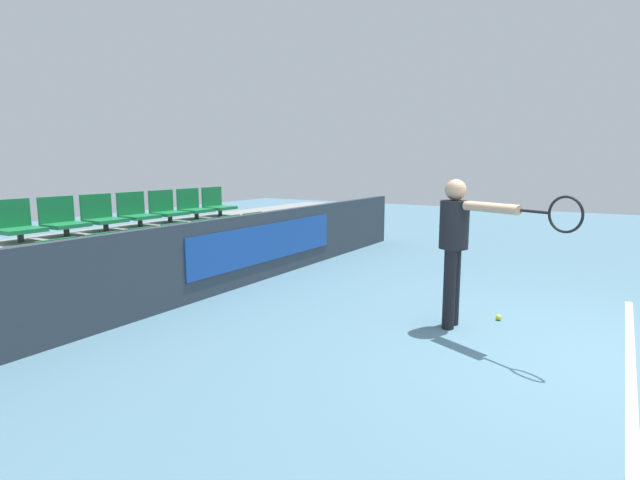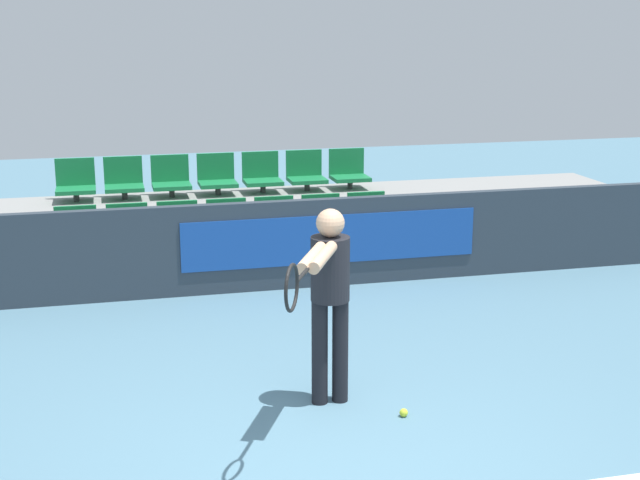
% 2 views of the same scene
% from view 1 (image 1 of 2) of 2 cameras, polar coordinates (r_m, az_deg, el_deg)
% --- Properties ---
extents(ground_plane, '(30.00, 30.00, 0.00)m').
position_cam_1_polar(ground_plane, '(5.25, 26.78, -11.84)').
color(ground_plane, slate).
extents(court_baseline, '(4.81, 0.08, 0.01)m').
position_cam_1_polar(court_baseline, '(5.25, 31.96, -12.22)').
color(court_baseline, white).
rests_on(court_baseline, ground).
extents(barrier_wall, '(10.84, 0.14, 1.02)m').
position_cam_1_polar(barrier_wall, '(6.90, -11.60, -1.83)').
color(barrier_wall, '#2D3842').
rests_on(barrier_wall, ground).
extents(bleacher_tier_front, '(10.44, 0.92, 0.41)m').
position_cam_1_polar(bleacher_tier_front, '(7.32, -14.79, -3.79)').
color(bleacher_tier_front, gray).
rests_on(bleacher_tier_front, ground).
extents(bleacher_tier_middle, '(10.44, 0.92, 0.82)m').
position_cam_1_polar(bleacher_tier_middle, '(7.96, -19.48, -1.48)').
color(bleacher_tier_middle, gray).
rests_on(bleacher_tier_middle, ground).
extents(stadium_chair_0, '(0.47, 0.42, 0.51)m').
position_cam_1_polar(stadium_chair_0, '(6.28, -27.19, -2.64)').
color(stadium_chair_0, '#333333').
rests_on(stadium_chair_0, bleacher_tier_front).
extents(stadium_chair_1, '(0.47, 0.42, 0.51)m').
position_cam_1_polar(stadium_chair_1, '(6.60, -22.91, -1.84)').
color(stadium_chair_1, '#333333').
rests_on(stadium_chair_1, bleacher_tier_front).
extents(stadium_chair_2, '(0.47, 0.42, 0.51)m').
position_cam_1_polar(stadium_chair_2, '(6.94, -19.04, -1.12)').
color(stadium_chair_2, '#333333').
rests_on(stadium_chair_2, bleacher_tier_front).
extents(stadium_chair_3, '(0.47, 0.42, 0.51)m').
position_cam_1_polar(stadium_chair_3, '(7.32, -15.56, -0.46)').
color(stadium_chair_3, '#333333').
rests_on(stadium_chair_3, bleacher_tier_front).
extents(stadium_chair_4, '(0.47, 0.42, 0.51)m').
position_cam_1_polar(stadium_chair_4, '(7.73, -12.43, 0.13)').
color(stadium_chair_4, '#333333').
rests_on(stadium_chair_4, bleacher_tier_front).
extents(stadium_chair_5, '(0.47, 0.42, 0.51)m').
position_cam_1_polar(stadium_chair_5, '(8.15, -9.62, 0.66)').
color(stadium_chair_5, '#333333').
rests_on(stadium_chair_5, bleacher_tier_front).
extents(stadium_chair_6, '(0.47, 0.42, 0.51)m').
position_cam_1_polar(stadium_chair_6, '(8.59, -7.10, 1.14)').
color(stadium_chair_6, '#333333').
rests_on(stadium_chair_6, bleacher_tier_front).
extents(stadium_chair_7, '(0.47, 0.42, 0.51)m').
position_cam_1_polar(stadium_chair_7, '(7.02, -31.40, 1.56)').
color(stadium_chair_7, '#333333').
rests_on(stadium_chair_7, bleacher_tier_middle).
extents(stadium_chair_8, '(0.47, 0.42, 0.51)m').
position_cam_1_polar(stadium_chair_8, '(7.30, -27.37, 2.11)').
color(stadium_chair_8, '#333333').
rests_on(stadium_chair_8, bleacher_tier_middle).
extents(stadium_chair_9, '(0.47, 0.42, 0.51)m').
position_cam_1_polar(stadium_chair_9, '(7.62, -23.66, 2.60)').
color(stadium_chair_9, '#333333').
rests_on(stadium_chair_9, bleacher_tier_middle).
extents(stadium_chair_10, '(0.47, 0.42, 0.51)m').
position_cam_1_polar(stadium_chair_10, '(7.97, -20.25, 3.03)').
color(stadium_chair_10, '#333333').
rests_on(stadium_chair_10, bleacher_tier_middle).
extents(stadium_chair_11, '(0.47, 0.42, 0.51)m').
position_cam_1_polar(stadium_chair_11, '(8.34, -17.14, 3.43)').
color(stadium_chair_11, '#333333').
rests_on(stadium_chair_11, bleacher_tier_middle).
extents(stadium_chair_12, '(0.47, 0.42, 0.51)m').
position_cam_1_polar(stadium_chair_12, '(8.73, -14.29, 3.78)').
color(stadium_chair_12, '#333333').
rests_on(stadium_chair_12, bleacher_tier_middle).
extents(stadium_chair_13, '(0.47, 0.42, 0.51)m').
position_cam_1_polar(stadium_chair_13, '(9.15, -11.70, 4.09)').
color(stadium_chair_13, '#333333').
rests_on(stadium_chair_13, bleacher_tier_middle).
extents(tennis_player, '(0.77, 1.40, 1.60)m').
position_cam_1_polar(tennis_player, '(5.43, 15.65, 0.25)').
color(tennis_player, black).
rests_on(tennis_player, ground).
extents(tennis_ball, '(0.07, 0.07, 0.07)m').
position_cam_1_polar(tennis_ball, '(6.07, 19.73, -8.32)').
color(tennis_ball, '#CCDB33').
rests_on(tennis_ball, ground).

